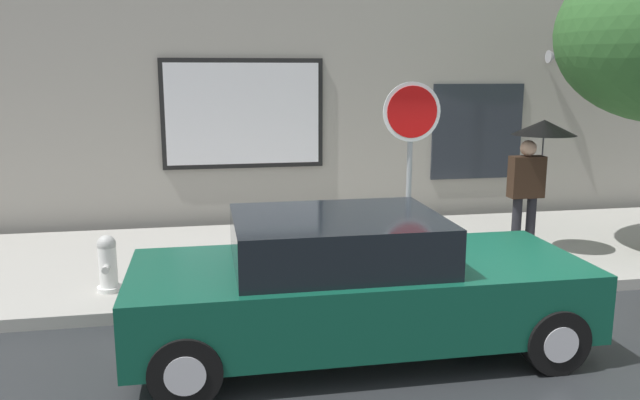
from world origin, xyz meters
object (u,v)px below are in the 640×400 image
at_px(fire_hydrant, 108,264).
at_px(pedestrian_with_umbrella, 537,151).
at_px(stop_sign, 411,141).
at_px(parked_car, 354,285).

bearing_deg(fire_hydrant, pedestrian_with_umbrella, 5.68).
bearing_deg(fire_hydrant, stop_sign, -0.70).
xyz_separation_m(parked_car, stop_sign, (1.17, 1.83, 1.25)).
height_order(parked_car, pedestrian_with_umbrella, pedestrian_with_umbrella).
height_order(parked_car, fire_hydrant, parked_car).
distance_m(parked_car, fire_hydrant, 3.27).
xyz_separation_m(fire_hydrant, stop_sign, (3.84, -0.05, 1.45)).
bearing_deg(parked_car, fire_hydrant, 144.96).
distance_m(parked_car, stop_sign, 2.50).
relative_size(parked_car, fire_hydrant, 6.36).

